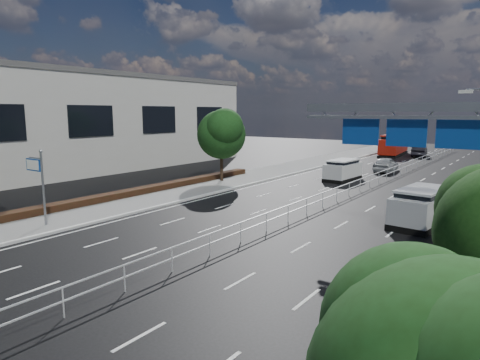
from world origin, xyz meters
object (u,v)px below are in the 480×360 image
Objects in this scene: white_minivan at (343,170)px; parked_car_dark at (474,197)px; red_bus at (394,144)px; silver_minivan at (422,207)px; toilet_sign at (38,174)px; near_car_silver at (386,164)px; overhead_gantry at (421,127)px; near_car_dark at (419,151)px; parked_car_teal at (438,200)px.

parked_car_dark is at bearing -22.86° from white_minivan.
silver_minivan is (12.63, -39.27, -0.57)m from red_bus.
silver_minivan is at bearing 35.94° from toilet_sign.
white_minivan reaches higher than near_car_silver.
white_minivan is at bearing 123.36° from overhead_gantry.
parked_car_dark is (1.56, 9.49, -4.95)m from overhead_gantry.
near_car_silver is 0.92× the size of near_car_dark.
parked_car_teal is (-0.00, 4.57, -0.36)m from silver_minivan.
toilet_sign is 0.41× the size of red_bus.
parked_car_teal is at bearing 96.14° from silver_minivan.
white_minivan is 26.70m from near_car_dark.
parked_car_teal is at bearing -135.52° from parked_car_dark.
near_car_dark is at bearing 80.78° from toilet_sign.
silver_minivan reaches higher than parked_car_teal.
near_car_silver reaches higher than parked_car_teal.
red_bus is at bearing -6.51° from near_car_dark.
near_car_silver is 22.56m from silver_minivan.
toilet_sign is at bearing -137.92° from silver_minivan.
near_car_dark is (-0.73, 18.37, 0.04)m from near_car_silver.
red_bus is (-2.82, 26.60, 0.65)m from white_minivan.
near_car_dark is at bearing 100.73° from parked_car_dark.
near_car_dark is at bearing 109.04° from silver_minivan.
silver_minivan is 7.13m from parked_car_dark.
parked_car_teal is at bearing 44.62° from toilet_sign.
silver_minivan is 1.17× the size of parked_car_dark.
toilet_sign is 20.52m from overhead_gantry.
overhead_gantry is at bearing 29.60° from toilet_sign.
white_minivan is (7.65, 25.31, -1.98)m from toilet_sign.
toilet_sign is 0.86× the size of near_car_dark.
near_car_dark is at bearing 101.05° from parked_car_teal.
overhead_gantry is 2.02× the size of near_car_dark.
toilet_sign is 21.64m from silver_minivan.
overhead_gantry reaches higher than silver_minivan.
parked_car_teal is at bearing -75.45° from red_bus.
silver_minivan is 1.08× the size of parked_car_teal.
parked_car_teal is (9.81, -8.09, -0.28)m from white_minivan.
parked_car_dark is (1.80, 6.89, -0.38)m from silver_minivan.
parked_car_teal is 1.09× the size of parked_car_dark.
white_minivan is 26.76m from red_bus.
parked_car_teal is at bearing 114.21° from near_car_silver.
white_minivan is at bearing 145.87° from parked_car_dark.
silver_minivan is (9.81, -12.66, 0.08)m from white_minivan.
toilet_sign is 34.93m from near_car_silver.
white_minivan is 16.02m from silver_minivan.
red_bus is 1.99× the size of silver_minivan.
near_car_silver is at bearing 117.87° from parked_car_dark.
white_minivan is at bearing 137.00° from parked_car_teal.
white_minivan is 0.99× the size of near_car_silver.
toilet_sign is at bearing -150.40° from overhead_gantry.
silver_minivan is at bearing -112.33° from parked_car_dark.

